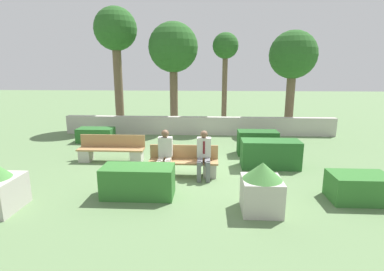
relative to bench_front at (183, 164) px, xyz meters
name	(u,v)px	position (x,y,z in m)	size (l,w,h in m)	color
ground_plane	(194,168)	(0.26, 0.60, -0.32)	(60.00, 60.00, 0.00)	#607F51
perimeter_wall	(199,126)	(0.26, 5.24, 0.08)	(12.03, 0.30, 0.81)	#B7B2A8
bench_front	(183,164)	(0.00, 0.00, 0.00)	(1.93, 0.48, 0.83)	#A37A4C
bench_left_side	(111,151)	(-2.43, 1.18, 0.01)	(2.12, 0.48, 0.83)	#A37A4C
person_seated_man	(204,153)	(0.57, -0.14, 0.39)	(0.38, 0.63, 1.30)	slate
person_seated_woman	(165,152)	(-0.50, -0.14, 0.40)	(0.38, 0.63, 1.31)	#B2A893
hedge_block_near_left	(257,143)	(2.39, 2.20, 0.10)	(1.35, 0.69, 0.83)	#235623
hedge_block_near_right	(138,181)	(-0.95, -1.44, 0.04)	(1.67, 0.74, 0.73)	#33702D
hedge_block_mid_left	(96,135)	(-3.87, 3.67, -0.04)	(1.42, 0.72, 0.57)	#286028
hedge_block_mid_right	(270,154)	(2.56, 0.83, 0.10)	(1.73, 0.74, 0.84)	#286028
hedge_block_far_left	(359,188)	(4.11, -1.42, -0.01)	(1.29, 0.82, 0.63)	#33702D
planter_corner_left	(262,187)	(1.81, -2.06, 0.22)	(0.82, 0.82, 1.08)	#B7B2A8
tree_leftmost	(116,33)	(-3.73, 6.68, 4.21)	(2.02, 2.02, 5.75)	brown
tree_center_left	(173,49)	(-0.96, 6.29, 3.46)	(2.28, 2.28, 5.01)	brown
tree_center_right	(225,51)	(1.44, 6.40, 3.38)	(1.19, 1.19, 4.53)	brown
tree_rightmost	(293,57)	(4.49, 6.24, 3.11)	(2.15, 2.15, 4.60)	brown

